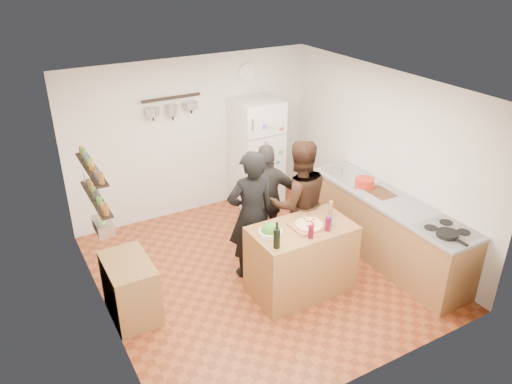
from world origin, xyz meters
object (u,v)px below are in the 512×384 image
skillet (447,234)px  red_bowl (365,182)px  pepper_mill (330,210)px  person_center (298,204)px  salad_bowl (270,232)px  prep_island (301,259)px  wine_bottle (277,238)px  person_back (267,200)px  wall_clock (247,73)px  counter_run (387,229)px  person_left (251,215)px  salt_canister (329,221)px  fridge (257,154)px  side_table (130,288)px

skillet → red_bowl: size_ratio=0.96×
pepper_mill → person_center: 0.55m
salad_bowl → prep_island: bearing=-6.8°
wine_bottle → person_back: size_ratio=0.15×
person_center → wall_clock: bearing=-85.7°
counter_run → wall_clock: size_ratio=8.77×
person_left → person_center: person_center is taller
salt_canister → skillet: (1.05, -0.88, -0.03)m
person_left → red_bowl: bearing=-177.0°
skillet → fridge: (-0.65, 3.34, -0.04)m
person_back → counter_run: 1.70m
fridge → pepper_mill: bearing=-96.2°
prep_island → person_back: size_ratio=0.78×
person_center → side_table: bearing=13.9°
person_center → counter_run: person_center is taller
person_center → pepper_mill: bearing=117.5°
person_left → wall_clock: bearing=-110.9°
person_left → person_back: (0.47, 0.39, -0.07)m
salt_canister → fridge: fridge is taller
salad_bowl → side_table: (-1.57, 0.54, -0.57)m
counter_run → red_bowl: red_bowl is taller
wall_clock → side_table: wall_clock is taller
person_left → fridge: size_ratio=0.97×
person_center → red_bowl: (1.07, -0.06, 0.09)m
counter_run → wine_bottle: bearing=-172.5°
fridge → red_bowl: bearing=-69.0°
person_center → skillet: person_center is taller
person_center → skillet: size_ratio=6.93×
prep_island → wall_clock: 3.24m
wine_bottle → fridge: bearing=64.9°
wine_bottle → red_bowl: wine_bottle is taller
person_left → prep_island: bearing=126.8°
salad_bowl → person_back: person_back is taller
side_table → counter_run: bearing=-9.1°
wine_bottle → skillet: 2.01m
pepper_mill → fridge: 2.30m
salt_canister → person_back: person_back is taller
salad_bowl → wall_clock: 3.09m
prep_island → skillet: (1.35, -1.00, 0.49)m
prep_island → person_back: 1.07m
prep_island → wall_clock: size_ratio=4.17×
salt_canister → side_table: 2.47m
prep_island → fridge: fridge is taller
prep_island → salt_canister: (0.30, -0.12, 0.52)m
wall_clock → salad_bowl: bearing=-113.1°
salt_canister → wall_clock: (0.40, 2.79, 1.18)m
salt_canister → side_table: salt_canister is taller
person_back → side_table: 2.18m
salt_canister → red_bowl: 1.27m
person_center → fridge: fridge is taller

